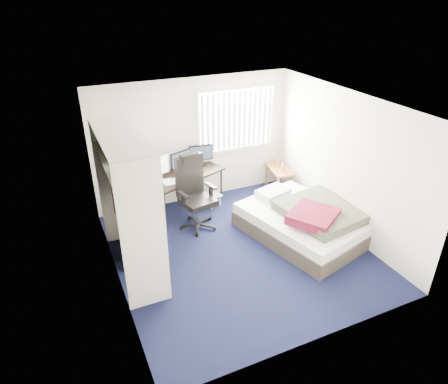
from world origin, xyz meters
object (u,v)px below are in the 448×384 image
office_chair (195,200)px  nightstand (279,171)px  bed (305,221)px  desk (183,172)px

office_chair → nightstand: 2.21m
office_chair → bed: (1.66, -1.12, -0.24)m
nightstand → office_chair: bearing=-165.0°
desk → nightstand: size_ratio=2.10×
office_chair → nightstand: (2.13, 0.57, -0.07)m
bed → office_chair: bearing=146.1°
nightstand → bed: size_ratio=0.34×
nightstand → bed: (-0.48, -1.69, -0.17)m
desk → office_chair: 0.72m
nightstand → bed: nightstand is taller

